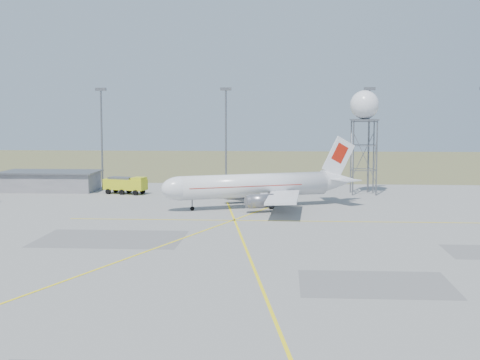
{
  "coord_description": "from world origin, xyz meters",
  "views": [
    {
      "loc": [
        1.5,
        -65.8,
        15.83
      ],
      "look_at": [
        -5.48,
        40.0,
        4.9
      ],
      "focal_mm": 50.0,
      "sensor_mm": 36.0,
      "label": 1
    }
  ],
  "objects": [
    {
      "name": "mast_c",
      "position": [
        18.0,
        66.0,
        12.07
      ],
      "size": [
        2.2,
        0.5,
        20.5
      ],
      "color": "slate",
      "rests_on": "ground"
    },
    {
      "name": "airliner_main",
      "position": [
        -2.81,
        43.62,
        3.57
      ],
      "size": [
        32.74,
        30.58,
        11.63
      ],
      "rotation": [
        0.0,
        0.0,
        3.55
      ],
      "color": "silver",
      "rests_on": "ground"
    },
    {
      "name": "fire_truck",
      "position": [
        -28.7,
        59.94,
        1.59
      ],
      "size": [
        8.73,
        5.07,
        3.32
      ],
      "rotation": [
        0.0,
        0.0,
        -0.28
      ],
      "color": "#C4CA17",
      "rests_on": "ground"
    },
    {
      "name": "grass_strip",
      "position": [
        0.0,
        140.0,
        0.01
      ],
      "size": [
        400.0,
        120.0,
        0.03
      ],
      "primitive_type": "cube",
      "color": "brown",
      "rests_on": "ground"
    },
    {
      "name": "ground",
      "position": [
        0.0,
        0.0,
        0.0
      ],
      "size": [
        400.0,
        400.0,
        0.0
      ],
      "primitive_type": "plane",
      "color": "gray",
      "rests_on": "ground"
    },
    {
      "name": "radar_tower",
      "position": [
        16.7,
        62.88,
        11.11
      ],
      "size": [
        5.47,
        5.47,
        19.8
      ],
      "color": "slate",
      "rests_on": "ground"
    },
    {
      "name": "building_grey",
      "position": [
        -45.0,
        64.0,
        1.97
      ],
      "size": [
        19.0,
        10.0,
        3.9
      ],
      "color": "gray",
      "rests_on": "ground"
    },
    {
      "name": "mast_a",
      "position": [
        -35.0,
        66.0,
        12.07
      ],
      "size": [
        2.2,
        0.5,
        20.5
      ],
      "color": "slate",
      "rests_on": "ground"
    },
    {
      "name": "mast_b",
      "position": [
        -10.0,
        66.0,
        12.07
      ],
      "size": [
        2.2,
        0.5,
        20.5
      ],
      "color": "slate",
      "rests_on": "ground"
    }
  ]
}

